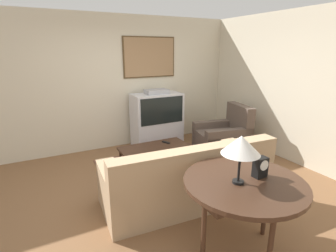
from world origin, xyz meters
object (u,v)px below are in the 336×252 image
(couch, at_px, (187,180))
(table_lamp, at_px, (241,146))
(coffee_table, at_px, (155,149))
(tv, at_px, (157,119))
(console_table, at_px, (244,187))
(mantel_clock, at_px, (260,167))
(armchair, at_px, (223,137))

(couch, relative_size, table_lamp, 4.85)
(coffee_table, bearing_deg, tv, 63.01)
(console_table, bearing_deg, tv, 79.84)
(table_lamp, height_order, mantel_clock, table_lamp)
(coffee_table, relative_size, mantel_clock, 5.76)
(console_table, bearing_deg, mantel_clock, -1.21)
(couch, xyz_separation_m, armchair, (1.63, 1.25, -0.02))
(armchair, xyz_separation_m, console_table, (-1.63, -2.29, 0.44))
(coffee_table, height_order, mantel_clock, mantel_clock)
(table_lamp, distance_m, mantel_clock, 0.39)
(tv, bearing_deg, console_table, -100.16)
(tv, distance_m, couch, 2.31)
(mantel_clock, bearing_deg, console_table, 178.79)
(table_lamp, bearing_deg, couch, 85.36)
(tv, xyz_separation_m, coffee_table, (-0.54, -1.06, -0.22))
(tv, distance_m, mantel_clock, 3.30)
(tv, distance_m, table_lamp, 3.38)
(tv, bearing_deg, mantel_clock, -96.91)
(coffee_table, bearing_deg, couch, -92.24)
(couch, relative_size, coffee_table, 1.93)
(console_table, relative_size, mantel_clock, 5.74)
(couch, height_order, table_lamp, table_lamp)
(table_lamp, bearing_deg, console_table, 1.76)
(coffee_table, bearing_deg, mantel_clock, -86.17)
(couch, distance_m, mantel_clock, 1.21)
(coffee_table, bearing_deg, armchair, 3.47)
(couch, bearing_deg, armchair, -138.82)
(couch, bearing_deg, console_table, 93.92)
(tv, xyz_separation_m, table_lamp, (-0.67, -3.26, 0.60))
(tv, height_order, console_table, tv)
(armchair, distance_m, coffee_table, 1.59)
(coffee_table, height_order, console_table, console_table)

